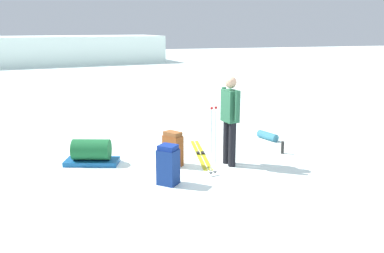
% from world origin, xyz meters
% --- Properties ---
extents(ground_plane, '(80.00, 80.00, 0.00)m').
position_xyz_m(ground_plane, '(0.00, 0.00, 0.00)').
color(ground_plane, white).
extents(distant_snow_ridge, '(14.99, 7.03, 1.93)m').
position_xyz_m(distant_snow_ridge, '(-2.76, 23.59, 0.97)').
color(distant_snow_ridge, white).
rests_on(distant_snow_ridge, ground_plane).
extents(skier_standing, '(0.27, 0.56, 1.70)m').
position_xyz_m(skier_standing, '(0.62, -0.42, 0.95)').
color(skier_standing, black).
rests_on(skier_standing, ground_plane).
extents(ski_pair_near, '(0.50, 1.98, 0.05)m').
position_xyz_m(ski_pair_near, '(0.29, 0.34, 0.01)').
color(ski_pair_near, '#B1AA17').
rests_on(ski_pair_near, ground_plane).
extents(backpack_large_dark, '(0.38, 0.42, 0.66)m').
position_xyz_m(backpack_large_dark, '(-0.42, -0.14, 0.32)').
color(backpack_large_dark, brown).
rests_on(backpack_large_dark, ground_plane).
extents(backpack_bright, '(0.42, 0.42, 0.68)m').
position_xyz_m(backpack_bright, '(-0.74, -1.05, 0.33)').
color(backpack_bright, navy).
rests_on(backpack_bright, ground_plane).
extents(ski_poles_planted_near, '(0.16, 0.10, 1.26)m').
position_xyz_m(ski_poles_planted_near, '(0.12, -0.90, 0.70)').
color(ski_poles_planted_near, '#ACBDC8').
rests_on(ski_poles_planted_near, ground_plane).
extents(gear_sled, '(1.10, 0.74, 0.49)m').
position_xyz_m(gear_sled, '(-1.90, 0.39, 0.22)').
color(gear_sled, '#13528F').
rests_on(gear_sled, ground_plane).
extents(sleeping_mat_rolled, '(0.33, 0.58, 0.18)m').
position_xyz_m(sleeping_mat_rolled, '(2.15, 0.97, 0.09)').
color(sleeping_mat_rolled, teal).
rests_on(sleeping_mat_rolled, ground_plane).
extents(thermos_bottle, '(0.07, 0.07, 0.26)m').
position_xyz_m(thermos_bottle, '(1.95, -0.09, 0.13)').
color(thermos_bottle, black).
rests_on(thermos_bottle, ground_plane).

